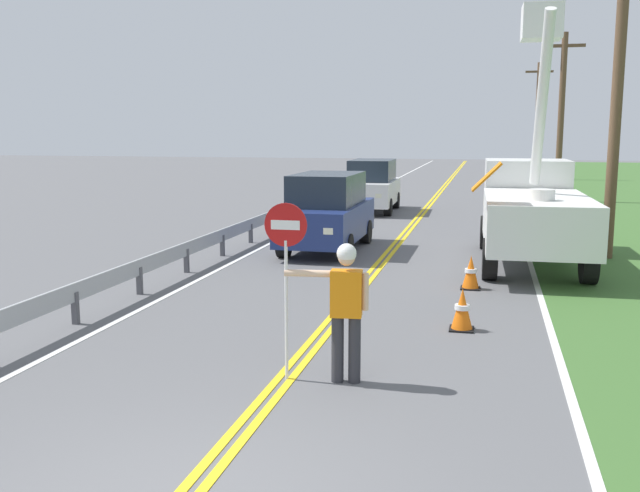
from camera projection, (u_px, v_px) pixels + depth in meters
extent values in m
cube|color=yellow|center=(412.00, 222.00, 25.41)|extent=(0.11, 110.00, 0.01)
cube|color=yellow|center=(417.00, 223.00, 25.37)|extent=(0.11, 110.00, 0.01)
cube|color=silver|center=(519.00, 226.00, 24.57)|extent=(0.12, 110.00, 0.01)
cube|color=silver|center=(317.00, 220.00, 26.21)|extent=(0.12, 110.00, 0.01)
cylinder|color=#2D2D33|center=(355.00, 350.00, 9.16)|extent=(0.16, 0.16, 0.88)
cylinder|color=#2D2D33|center=(338.00, 349.00, 9.19)|extent=(0.16, 0.16, 0.88)
cube|color=orange|center=(346.00, 293.00, 9.06)|extent=(0.42, 0.28, 0.60)
cylinder|color=beige|center=(308.00, 273.00, 9.08)|extent=(0.61, 0.15, 0.09)
cylinder|color=beige|center=(365.00, 292.00, 9.02)|extent=(0.09, 0.09, 0.48)
sphere|color=beige|center=(347.00, 257.00, 8.98)|extent=(0.22, 0.22, 0.22)
sphere|color=white|center=(347.00, 253.00, 8.98)|extent=(0.25, 0.25, 0.25)
cylinder|color=silver|center=(286.00, 311.00, 9.20)|extent=(0.04, 0.04, 1.85)
cylinder|color=#B71414|center=(286.00, 225.00, 9.02)|extent=(0.56, 0.03, 0.56)
cube|color=white|center=(285.00, 225.00, 9.00)|extent=(0.38, 0.01, 0.12)
cube|color=white|center=(536.00, 221.00, 16.23)|extent=(2.41, 4.65, 1.10)
cube|color=white|center=(526.00, 196.00, 19.53)|extent=(2.25, 2.15, 2.00)
cube|color=#1E2833|center=(524.00, 183.00, 20.47)|extent=(1.98, 0.11, 0.90)
cylinder|color=silver|center=(542.00, 195.00, 15.24)|extent=(0.56, 0.56, 0.24)
cylinder|color=silver|center=(542.00, 102.00, 15.86)|extent=(0.29, 2.16, 3.83)
cube|color=white|center=(542.00, 22.00, 16.50)|extent=(0.92, 0.92, 0.80)
cube|color=orange|center=(487.00, 176.00, 14.56)|extent=(0.61, 0.81, 0.59)
cylinder|color=black|center=(486.00, 232.00, 19.70)|extent=(0.34, 0.93, 0.92)
cylinder|color=black|center=(564.00, 234.00, 19.28)|extent=(0.34, 0.93, 0.92)
cylinder|color=black|center=(490.00, 259.00, 15.56)|extent=(0.34, 0.93, 0.92)
cylinder|color=black|center=(589.00, 263.00, 15.14)|extent=(0.34, 0.93, 0.92)
cube|color=navy|center=(327.00, 221.00, 19.42)|extent=(1.86, 4.61, 0.92)
cube|color=#1E2833|center=(327.00, 189.00, 19.28)|extent=(1.63, 2.86, 0.84)
cube|color=#EAEACC|center=(328.00, 231.00, 17.09)|extent=(0.24, 0.06, 0.16)
cube|color=#EAEACC|center=(284.00, 230.00, 17.35)|extent=(0.24, 0.06, 0.16)
cylinder|color=black|center=(346.00, 247.00, 17.93)|extent=(0.28, 0.68, 0.68)
cylinder|color=black|center=(284.00, 245.00, 18.31)|extent=(0.28, 0.68, 0.68)
cylinder|color=black|center=(366.00, 232.00, 20.67)|extent=(0.28, 0.68, 0.68)
cylinder|color=black|center=(311.00, 230.00, 21.05)|extent=(0.28, 0.68, 0.68)
cube|color=silver|center=(372.00, 192.00, 28.81)|extent=(1.94, 4.64, 0.92)
cube|color=#1E2833|center=(372.00, 170.00, 28.67)|extent=(1.68, 2.89, 0.84)
cube|color=#EAEACC|center=(378.00, 196.00, 26.49)|extent=(0.24, 0.07, 0.16)
cube|color=#EAEACC|center=(349.00, 195.00, 26.71)|extent=(0.24, 0.07, 0.16)
cylinder|color=black|center=(388.00, 207.00, 27.34)|extent=(0.30, 0.69, 0.68)
cylinder|color=black|center=(346.00, 206.00, 27.67)|extent=(0.30, 0.69, 0.68)
cylinder|color=black|center=(396.00, 200.00, 30.09)|extent=(0.30, 0.69, 0.68)
cylinder|color=black|center=(358.00, 200.00, 30.43)|extent=(0.30, 0.69, 0.68)
cylinder|color=brown|center=(618.00, 86.00, 17.61)|extent=(0.28, 0.28, 8.66)
cylinder|color=brown|center=(561.00, 118.00, 32.69)|extent=(0.28, 0.28, 7.67)
cube|color=brown|center=(565.00, 46.00, 32.18)|extent=(1.80, 0.14, 0.14)
cylinder|color=brown|center=(537.00, 121.00, 47.99)|extent=(0.28, 0.28, 7.78)
cube|color=brown|center=(539.00, 72.00, 47.46)|extent=(1.80, 0.14, 0.14)
cone|color=orange|center=(462.00, 309.00, 11.61)|extent=(0.36, 0.36, 0.70)
cylinder|color=white|center=(462.00, 307.00, 11.61)|extent=(0.25, 0.25, 0.08)
cube|color=black|center=(462.00, 329.00, 11.67)|extent=(0.40, 0.40, 0.03)
cone|color=orange|center=(471.00, 272.00, 14.66)|extent=(0.36, 0.36, 0.70)
cylinder|color=white|center=(471.00, 271.00, 14.65)|extent=(0.25, 0.25, 0.08)
cube|color=black|center=(470.00, 288.00, 14.71)|extent=(0.40, 0.40, 0.03)
cube|color=#9EA0A3|center=(263.00, 219.00, 21.83)|extent=(0.06, 32.00, 0.32)
cube|color=#4C4C51|center=(75.00, 308.00, 11.99)|extent=(0.10, 0.10, 0.55)
cube|color=#4C4C51|center=(140.00, 281.00, 14.18)|extent=(0.10, 0.10, 0.55)
cube|color=#4C4C51|center=(187.00, 261.00, 16.38)|extent=(0.10, 0.10, 0.55)
cube|color=#4C4C51|center=(222.00, 245.00, 18.58)|extent=(0.10, 0.10, 0.55)
cube|color=#4C4C51|center=(251.00, 233.00, 20.77)|extent=(0.10, 0.10, 0.55)
cube|color=#4C4C51|center=(274.00, 224.00, 22.97)|extent=(0.10, 0.10, 0.55)
cube|color=#4C4C51|center=(292.00, 216.00, 25.16)|extent=(0.10, 0.10, 0.55)
cube|color=#4C4C51|center=(308.00, 209.00, 27.36)|extent=(0.10, 0.10, 0.55)
cube|color=#4C4C51|center=(322.00, 203.00, 29.55)|extent=(0.10, 0.10, 0.55)
cube|color=#4C4C51|center=(333.00, 198.00, 31.75)|extent=(0.10, 0.10, 0.55)
cube|color=#4C4C51|center=(344.00, 194.00, 33.95)|extent=(0.10, 0.10, 0.55)
cube|color=#4C4C51|center=(352.00, 190.00, 36.14)|extent=(0.10, 0.10, 0.55)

